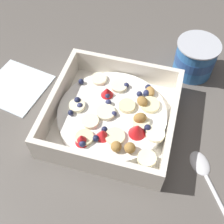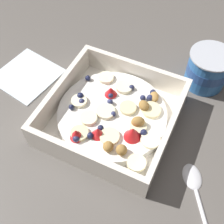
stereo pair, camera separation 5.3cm
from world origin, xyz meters
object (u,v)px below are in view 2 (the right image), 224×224
Objects in this scene: spoon at (197,191)px; folded_napkin at (27,75)px; yogurt_cup at (208,69)px; fruit_bowl at (112,116)px.

spoon is 0.41m from folded_napkin.
folded_napkin is (-0.35, -0.14, -0.04)m from yogurt_cup.
yogurt_cup is at bearing 53.48° from fruit_bowl.
fruit_bowl is 1.89× the size of folded_napkin.
fruit_bowl is 0.22m from folded_napkin.
yogurt_cup is at bearing 22.61° from folded_napkin.
yogurt_cup reaches higher than folded_napkin.
spoon is 0.25m from yogurt_cup.
fruit_bowl is 1.44× the size of spoon.
fruit_bowl reaches higher than spoon.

